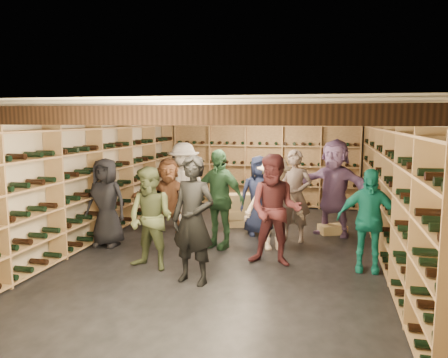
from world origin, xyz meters
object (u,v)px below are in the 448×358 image
person_8 (275,210)px  person_4 (368,220)px  person_10 (218,199)px  crate_loose (332,229)px  person_9 (184,185)px  person_5 (168,197)px  person_7 (295,196)px  person_0 (106,202)px  person_11 (334,187)px  person_6 (259,195)px  person_1 (193,220)px  person_3 (274,203)px  crate_stack_right (277,209)px  person_2 (151,219)px  crate_stack_left (239,210)px

person_8 → person_4: bearing=6.9°
person_4 → person_10: (-2.42, 0.66, 0.10)m
crate_loose → person_9: 3.13m
person_5 → person_7: 2.38m
person_0 → person_4: person_0 is taller
person_7 → crate_loose: bearing=52.1°
person_4 → person_11: (-0.47, 1.97, 0.17)m
person_9 → person_6: bearing=-31.1°
person_10 → person_9: bearing=148.6°
person_1 → person_3: (0.88, 1.80, -0.07)m
person_7 → person_8: 1.42m
person_1 → person_8: (0.99, 0.99, -0.02)m
person_3 → person_9: person_9 is taller
person_0 → person_7: 3.36m
person_5 → person_9: size_ratio=0.85×
person_10 → person_6: bearing=79.3°
person_3 → person_5: size_ratio=1.08×
person_6 → person_10: person_10 is taller
person_0 → person_4: (4.36, -0.29, -0.02)m
crate_stack_right → person_5: size_ratio=0.38×
person_4 → person_1: bearing=-152.7°
person_6 → person_9: size_ratio=0.88×
person_9 → person_4: bearing=-49.4°
person_2 → person_10: 1.51m
person_3 → person_0: bearing=170.7°
person_8 → person_1: bearing=-130.7°
person_6 → person_4: bearing=-59.0°
person_0 → person_3: bearing=11.3°
person_5 → person_8: size_ratio=0.87×
person_6 → person_7: person_7 is taller
person_2 → person_10: person_10 is taller
crate_loose → person_8: size_ratio=0.29×
person_10 → person_8: bearing=-14.7°
crate_loose → person_8: bearing=-112.9°
person_0 → crate_loose: bearing=26.3°
person_6 → person_9: (-1.63, 0.32, 0.10)m
crate_loose → person_10: person_10 is taller
person_11 → crate_stack_left: bearing=-164.8°
person_1 → person_6: (0.49, 2.69, -0.11)m
person_2 → person_5: 1.92m
crate_stack_left → crate_loose: crate_stack_left is taller
person_2 → person_4: 3.19m
person_8 → person_11: size_ratio=0.92×
crate_loose → person_7: (-0.70, -0.69, 0.76)m
person_1 → person_6: 2.73m
person_11 → person_1: bearing=-99.4°
crate_stack_left → person_5: 1.61m
crate_stack_left → person_10: 1.63m
person_1 → person_9: size_ratio=1.00×
person_0 → person_5: (0.82, 0.90, -0.03)m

